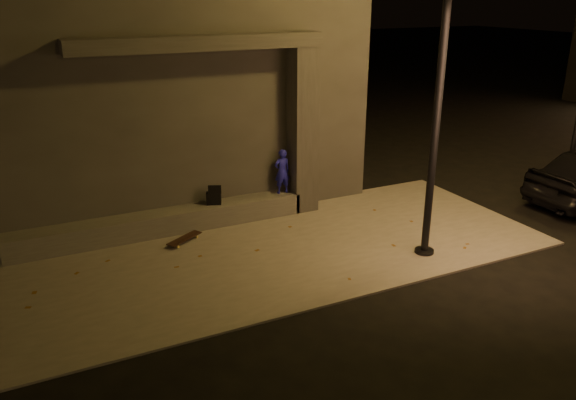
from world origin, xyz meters
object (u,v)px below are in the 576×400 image
skateboarder (282,171)px  skateboard (185,239)px  backpack (214,197)px  street_lamp_0 (443,45)px  column (303,131)px

skateboarder → skateboard: 2.67m
skateboarder → backpack: 1.63m
backpack → skateboard: (-0.85, -0.65, -0.53)m
skateboarder → skateboard: bearing=13.9°
backpack → street_lamp_0: 5.44m
street_lamp_0 → backpack: bearing=135.2°
skateboarder → street_lamp_0: street_lamp_0 is taller
skateboard → street_lamp_0: size_ratio=0.12×
skateboarder → street_lamp_0: (1.52, -3.09, 2.86)m
skateboarder → backpack: size_ratio=2.30×
column → backpack: (-2.09, -0.00, -1.20)m
skateboard → street_lamp_0: 5.97m
column → backpack: bearing=-180.0°
skateboarder → street_lamp_0: bearing=115.2°
backpack → skateboard: backpack is taller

